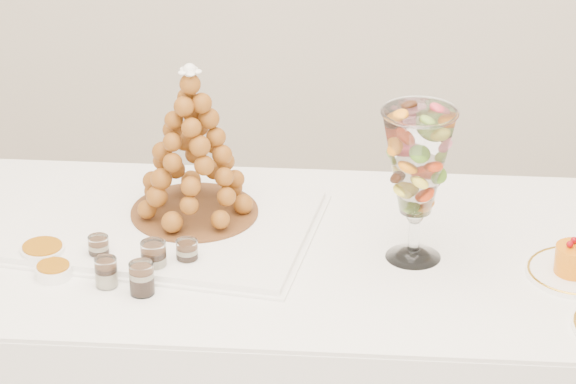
# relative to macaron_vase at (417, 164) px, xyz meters

# --- Properties ---
(lace_tray) EXTENTS (0.69, 0.55, 0.02)m
(lace_tray) POSITION_rel_macaron_vase_xyz_m (-0.56, 0.06, -0.22)
(lace_tray) COLOR white
(lace_tray) RESTS_ON buffet_table
(macaron_vase) EXTENTS (0.16, 0.16, 0.35)m
(macaron_vase) POSITION_rel_macaron_vase_xyz_m (0.00, 0.00, 0.00)
(macaron_vase) COLOR white
(macaron_vase) RESTS_ON buffet_table
(verrine_a) EXTENTS (0.05, 0.05, 0.06)m
(verrine_a) POSITION_rel_macaron_vase_xyz_m (-0.69, -0.10, -0.20)
(verrine_a) COLOR white
(verrine_a) RESTS_ON buffet_table
(verrine_b) EXTENTS (0.06, 0.06, 0.08)m
(verrine_b) POSITION_rel_macaron_vase_xyz_m (-0.56, -0.14, -0.19)
(verrine_b) COLOR white
(verrine_b) RESTS_ON buffet_table
(verrine_c) EXTENTS (0.06, 0.06, 0.07)m
(verrine_c) POSITION_rel_macaron_vase_xyz_m (-0.49, -0.10, -0.20)
(verrine_c) COLOR white
(verrine_c) RESTS_ON buffet_table
(verrine_d) EXTENTS (0.06, 0.06, 0.07)m
(verrine_d) POSITION_rel_macaron_vase_xyz_m (-0.65, -0.20, -0.20)
(verrine_d) COLOR white
(verrine_d) RESTS_ON buffet_table
(verrine_e) EXTENTS (0.06, 0.06, 0.07)m
(verrine_e) POSITION_rel_macaron_vase_xyz_m (-0.57, -0.22, -0.19)
(verrine_e) COLOR white
(verrine_e) RESTS_ON buffet_table
(ramekin_back) EXTENTS (0.10, 0.10, 0.03)m
(ramekin_back) POSITION_rel_macaron_vase_xyz_m (-0.82, -0.10, -0.21)
(ramekin_back) COLOR white
(ramekin_back) RESTS_ON buffet_table
(ramekin_front) EXTENTS (0.08, 0.08, 0.02)m
(ramekin_front) POSITION_rel_macaron_vase_xyz_m (-0.77, -0.17, -0.22)
(ramekin_front) COLOR white
(ramekin_front) RESTS_ON buffet_table
(croquembouche) EXTENTS (0.30, 0.30, 0.37)m
(croquembouche) POSITION_rel_macaron_vase_xyz_m (-0.51, 0.11, -0.03)
(croquembouche) COLOR brown
(croquembouche) RESTS_ON lace_tray
(mousse_cake) EXTENTS (0.09, 0.09, 0.08)m
(mousse_cake) POSITION_rel_macaron_vase_xyz_m (0.35, -0.05, -0.19)
(mousse_cake) COLOR orange
(mousse_cake) RESTS_ON cake_plate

